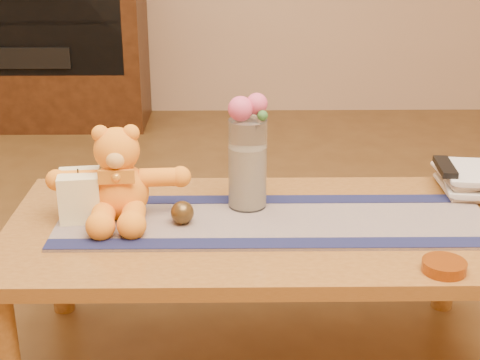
{
  "coord_description": "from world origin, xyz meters",
  "views": [
    {
      "loc": [
        -0.07,
        -1.77,
        1.27
      ],
      "look_at": [
        -0.05,
        0.0,
        0.58
      ],
      "focal_mm": 52.5,
      "sensor_mm": 36.0,
      "label": 1
    }
  ],
  "objects_px": {
    "glass_vase": "(248,164)",
    "tv_remote": "(445,167)",
    "amber_dish": "(444,266)",
    "teddy_bear": "(119,173)",
    "pillar_candle": "(80,195)",
    "book_bottom": "(442,188)",
    "bronze_ball": "(182,213)"
  },
  "relations": [
    {
      "from": "pillar_candle",
      "to": "bronze_ball",
      "type": "bearing_deg",
      "value": -8.74
    },
    {
      "from": "glass_vase",
      "to": "tv_remote",
      "type": "height_order",
      "value": "glass_vase"
    },
    {
      "from": "pillar_candle",
      "to": "bronze_ball",
      "type": "height_order",
      "value": "pillar_candle"
    },
    {
      "from": "pillar_candle",
      "to": "tv_remote",
      "type": "height_order",
      "value": "pillar_candle"
    },
    {
      "from": "tv_remote",
      "to": "amber_dish",
      "type": "distance_m",
      "value": 0.52
    },
    {
      "from": "book_bottom",
      "to": "amber_dish",
      "type": "xyz_separation_m",
      "value": [
        -0.14,
        -0.51,
        0.0
      ]
    },
    {
      "from": "tv_remote",
      "to": "glass_vase",
      "type": "bearing_deg",
      "value": -165.43
    },
    {
      "from": "bronze_ball",
      "to": "tv_remote",
      "type": "distance_m",
      "value": 0.82
    },
    {
      "from": "teddy_bear",
      "to": "book_bottom",
      "type": "bearing_deg",
      "value": 6.93
    },
    {
      "from": "teddy_bear",
      "to": "tv_remote",
      "type": "bearing_deg",
      "value": 6.37
    },
    {
      "from": "glass_vase",
      "to": "bronze_ball",
      "type": "bearing_deg",
      "value": -146.58
    },
    {
      "from": "glass_vase",
      "to": "bronze_ball",
      "type": "height_order",
      "value": "glass_vase"
    },
    {
      "from": "glass_vase",
      "to": "tv_remote",
      "type": "distance_m",
      "value": 0.62
    },
    {
      "from": "bronze_ball",
      "to": "book_bottom",
      "type": "bearing_deg",
      "value": 17.01
    },
    {
      "from": "book_bottom",
      "to": "glass_vase",
      "type": "bearing_deg",
      "value": -167.53
    },
    {
      "from": "bronze_ball",
      "to": "tv_remote",
      "type": "height_order",
      "value": "tv_remote"
    },
    {
      "from": "book_bottom",
      "to": "tv_remote",
      "type": "bearing_deg",
      "value": -93.0
    },
    {
      "from": "glass_vase",
      "to": "amber_dish",
      "type": "distance_m",
      "value": 0.62
    },
    {
      "from": "teddy_bear",
      "to": "pillar_candle",
      "type": "relative_size",
      "value": 2.77
    },
    {
      "from": "pillar_candle",
      "to": "book_bottom",
      "type": "xyz_separation_m",
      "value": [
        1.07,
        0.2,
        -0.06
      ]
    },
    {
      "from": "book_bottom",
      "to": "amber_dish",
      "type": "distance_m",
      "value": 0.53
    },
    {
      "from": "book_bottom",
      "to": "tv_remote",
      "type": "height_order",
      "value": "tv_remote"
    },
    {
      "from": "glass_vase",
      "to": "tv_remote",
      "type": "xyz_separation_m",
      "value": [
        0.6,
        0.11,
        -0.05
      ]
    },
    {
      "from": "pillar_candle",
      "to": "tv_remote",
      "type": "relative_size",
      "value": 0.83
    },
    {
      "from": "teddy_bear",
      "to": "bronze_ball",
      "type": "relative_size",
      "value": 5.74
    },
    {
      "from": "book_bottom",
      "to": "tv_remote",
      "type": "distance_m",
      "value": 0.08
    },
    {
      "from": "tv_remote",
      "to": "book_bottom",
      "type": "bearing_deg",
      "value": 90.0
    },
    {
      "from": "teddy_bear",
      "to": "bronze_ball",
      "type": "distance_m",
      "value": 0.21
    },
    {
      "from": "glass_vase",
      "to": "tv_remote",
      "type": "relative_size",
      "value": 1.62
    },
    {
      "from": "teddy_bear",
      "to": "glass_vase",
      "type": "relative_size",
      "value": 1.42
    },
    {
      "from": "pillar_candle",
      "to": "amber_dish",
      "type": "height_order",
      "value": "pillar_candle"
    },
    {
      "from": "teddy_bear",
      "to": "pillar_candle",
      "type": "height_order",
      "value": "teddy_bear"
    }
  ]
}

